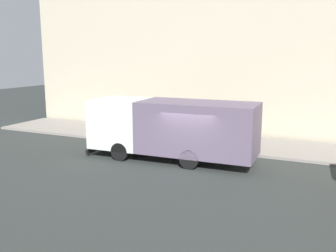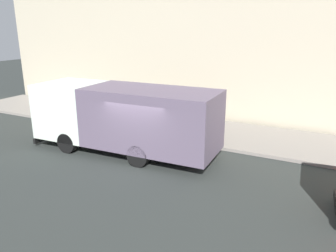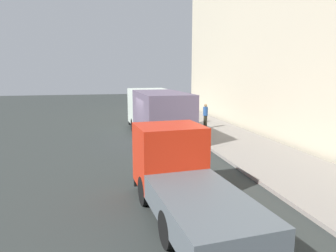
{
  "view_description": "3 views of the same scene",
  "coord_description": "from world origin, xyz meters",
  "px_view_note": "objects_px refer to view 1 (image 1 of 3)",
  "views": [
    {
      "loc": [
        -14.96,
        -5.73,
        4.98
      ],
      "look_at": [
        0.9,
        1.44,
        1.65
      ],
      "focal_mm": 39.53,
      "sensor_mm": 36.0,
      "label": 1
    },
    {
      "loc": [
        -10.22,
        -6.46,
        5.29
      ],
      "look_at": [
        0.7,
        -0.95,
        1.55
      ],
      "focal_mm": 35.23,
      "sensor_mm": 36.0,
      "label": 2
    },
    {
      "loc": [
        -2.54,
        -17.13,
        3.99
      ],
      "look_at": [
        1.11,
        -1.24,
        1.11
      ],
      "focal_mm": 32.69,
      "sensor_mm": 36.0,
      "label": 3
    }
  ],
  "objects_px": {
    "pedestrian_walking": "(148,125)",
    "pedestrian_standing": "(177,124)",
    "traffic_cone_orange": "(125,134)",
    "large_utility_truck": "(172,127)",
    "pedestrian_third": "(142,122)"
  },
  "relations": [
    {
      "from": "pedestrian_walking",
      "to": "large_utility_truck",
      "type": "bearing_deg",
      "value": 31.16
    },
    {
      "from": "large_utility_truck",
      "to": "traffic_cone_orange",
      "type": "relative_size",
      "value": 12.34
    },
    {
      "from": "pedestrian_third",
      "to": "traffic_cone_orange",
      "type": "relative_size",
      "value": 2.47
    },
    {
      "from": "pedestrian_third",
      "to": "traffic_cone_orange",
      "type": "height_order",
      "value": "pedestrian_third"
    },
    {
      "from": "pedestrian_third",
      "to": "traffic_cone_orange",
      "type": "xyz_separation_m",
      "value": [
        -1.19,
        0.54,
        -0.54
      ]
    },
    {
      "from": "pedestrian_walking",
      "to": "pedestrian_standing",
      "type": "relative_size",
      "value": 1.0
    },
    {
      "from": "large_utility_truck",
      "to": "traffic_cone_orange",
      "type": "xyz_separation_m",
      "value": [
        2.28,
        4.0,
        -1.15
      ]
    },
    {
      "from": "large_utility_truck",
      "to": "pedestrian_walking",
      "type": "height_order",
      "value": "large_utility_truck"
    },
    {
      "from": "traffic_cone_orange",
      "to": "large_utility_truck",
      "type": "bearing_deg",
      "value": -119.65
    },
    {
      "from": "pedestrian_third",
      "to": "traffic_cone_orange",
      "type": "distance_m",
      "value": 1.41
    },
    {
      "from": "pedestrian_walking",
      "to": "traffic_cone_orange",
      "type": "distance_m",
      "value": 1.54
    },
    {
      "from": "large_utility_truck",
      "to": "pedestrian_walking",
      "type": "relative_size",
      "value": 4.87
    },
    {
      "from": "pedestrian_standing",
      "to": "traffic_cone_orange",
      "type": "bearing_deg",
      "value": 154.48
    },
    {
      "from": "pedestrian_standing",
      "to": "traffic_cone_orange",
      "type": "relative_size",
      "value": 2.54
    },
    {
      "from": "pedestrian_walking",
      "to": "pedestrian_standing",
      "type": "height_order",
      "value": "pedestrian_standing"
    }
  ]
}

